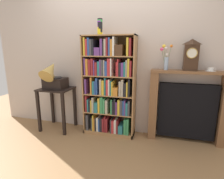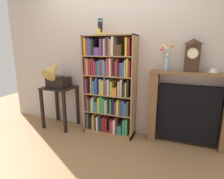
{
  "view_description": "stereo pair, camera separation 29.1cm",
  "coord_description": "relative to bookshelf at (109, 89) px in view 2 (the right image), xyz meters",
  "views": [
    {
      "loc": [
        0.81,
        -2.62,
        1.42
      ],
      "look_at": [
        0.04,
        0.11,
        0.76
      ],
      "focal_mm": 28.83,
      "sensor_mm": 36.0,
      "label": 1
    },
    {
      "loc": [
        1.08,
        -2.53,
        1.42
      ],
      "look_at": [
        0.04,
        0.11,
        0.76
      ],
      "focal_mm": 28.83,
      "sensor_mm": 36.0,
      "label": 2
    }
  ],
  "objects": [
    {
      "name": "bookshelf",
      "position": [
        0.0,
        0.0,
        0.0
      ],
      "size": [
        0.84,
        0.31,
        1.61
      ],
      "color": "#A87A4C",
      "rests_on": "ground"
    },
    {
      "name": "cup_stack",
      "position": [
        -0.13,
        -0.03,
        0.95
      ],
      "size": [
        0.08,
        0.08,
        0.24
      ],
      "color": "yellow",
      "rests_on": "bookshelf"
    },
    {
      "name": "gramophone",
      "position": [
        -0.93,
        -0.13,
        0.18
      ],
      "size": [
        0.35,
        0.47,
        0.53
      ],
      "color": "black",
      "rests_on": "side_table_left"
    },
    {
      "name": "flower_vase",
      "position": [
        0.86,
        0.06,
        0.5
      ],
      "size": [
        0.17,
        0.09,
        0.37
      ],
      "color": "#99B2D1",
      "rests_on": "fireplace_mantel"
    },
    {
      "name": "side_table_left",
      "position": [
        -0.93,
        -0.07,
        -0.23
      ],
      "size": [
        0.54,
        0.47,
        0.74
      ],
      "color": "black",
      "rests_on": "ground"
    },
    {
      "name": "wall_back",
      "position": [
        0.14,
        0.2,
        0.52
      ],
      "size": [
        4.72,
        0.08,
        2.6
      ],
      "primitive_type": "cube",
      "color": "beige",
      "rests_on": "ground"
    },
    {
      "name": "teacup_with_saucer",
      "position": [
        1.46,
        0.06,
        0.35
      ],
      "size": [
        0.14,
        0.14,
        0.05
      ],
      "color": "white",
      "rests_on": "fireplace_mantel"
    },
    {
      "name": "mantel_clock",
      "position": [
        1.19,
        0.06,
        0.55
      ],
      "size": [
        0.19,
        0.13,
        0.44
      ],
      "color": "#382316",
      "rests_on": "fireplace_mantel"
    },
    {
      "name": "fireplace_mantel",
      "position": [
        1.21,
        0.08,
        -0.24
      ],
      "size": [
        1.11,
        0.21,
        1.1
      ],
      "color": "brown",
      "rests_on": "ground"
    },
    {
      "name": "ground_plane",
      "position": [
        0.01,
        -0.1,
        -0.79
      ],
      "size": [
        7.72,
        6.4,
        0.02
      ],
      "primitive_type": "cube",
      "color": "#997047"
    }
  ]
}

